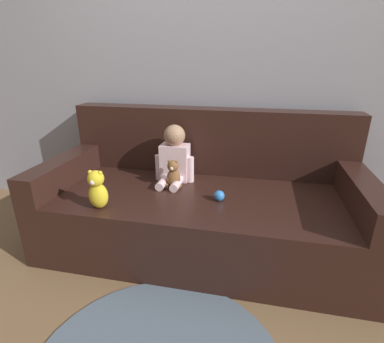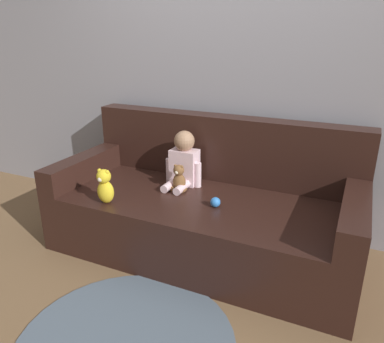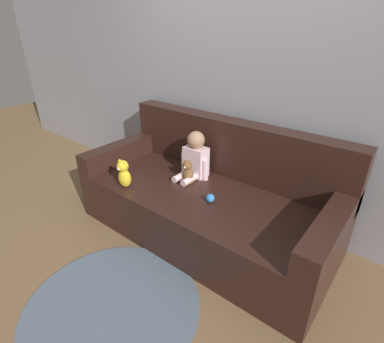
{
  "view_description": "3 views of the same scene",
  "coord_description": "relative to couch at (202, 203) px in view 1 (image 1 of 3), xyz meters",
  "views": [
    {
      "loc": [
        0.34,
        -1.87,
        1.31
      ],
      "look_at": [
        -0.03,
        -0.12,
        0.63
      ],
      "focal_mm": 28.0,
      "sensor_mm": 36.0,
      "label": 1
    },
    {
      "loc": [
        0.96,
        -2.26,
        1.55
      ],
      "look_at": [
        -0.02,
        -0.13,
        0.67
      ],
      "focal_mm": 35.0,
      "sensor_mm": 36.0,
      "label": 2
    },
    {
      "loc": [
        1.28,
        -1.76,
        1.72
      ],
      "look_at": [
        -0.08,
        -0.06,
        0.61
      ],
      "focal_mm": 28.0,
      "sensor_mm": 36.0,
      "label": 3
    }
  ],
  "objects": [
    {
      "name": "teddy_bear_brown",
      "position": [
        -0.2,
        -0.04,
        0.22
      ],
      "size": [
        0.12,
        0.09,
        0.2
      ],
      "color": "brown",
      "rests_on": "couch"
    },
    {
      "name": "ground_plane",
      "position": [
        0.0,
        -0.07,
        -0.32
      ],
      "size": [
        12.0,
        12.0,
        0.0
      ],
      "primitive_type": "plane",
      "color": "brown"
    },
    {
      "name": "plush_toy_side",
      "position": [
        -0.57,
        -0.44,
        0.25
      ],
      "size": [
        0.12,
        0.11,
        0.25
      ],
      "color": "yellow",
      "rests_on": "couch"
    },
    {
      "name": "toy_ball",
      "position": [
        0.15,
        -0.18,
        0.16
      ],
      "size": [
        0.07,
        0.07,
        0.07
      ],
      "color": "#337FDB",
      "rests_on": "couch"
    },
    {
      "name": "person_baby",
      "position": [
        -0.23,
        0.09,
        0.31
      ],
      "size": [
        0.3,
        0.32,
        0.42
      ],
      "color": "silver",
      "rests_on": "couch"
    },
    {
      "name": "wall_back",
      "position": [
        0.0,
        0.51,
        0.98
      ],
      "size": [
        8.0,
        0.05,
        2.6
      ],
      "color": "#93939E",
      "rests_on": "ground_plane"
    },
    {
      "name": "couch",
      "position": [
        0.0,
        0.0,
        0.0
      ],
      "size": [
        2.18,
        0.98,
        0.95
      ],
      "color": "black",
      "rests_on": "ground_plane"
    }
  ]
}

